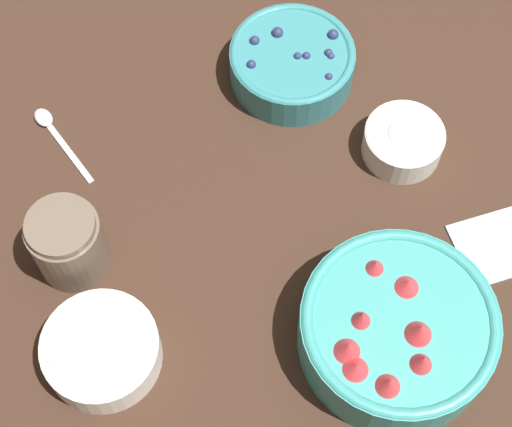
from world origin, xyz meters
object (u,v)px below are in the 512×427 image
Objects in this scene: jar_chocolate at (68,244)px; bowl_bananas at (101,349)px; bowl_cream at (404,140)px; bowl_blueberries at (292,62)px; bowl_strawberries at (397,329)px.

bowl_bananas is at bearing -72.57° from jar_chocolate.
bowl_blueberries is at bearing 136.63° from bowl_cream.
bowl_cream is at bearing -43.37° from bowl_blueberries.
bowl_blueberries reaches higher than bowl_bananas.
bowl_blueberries is 1.67× the size of jar_chocolate.
bowl_blueberries reaches higher than bowl_cream.
bowl_strawberries reaches higher than bowl_blueberries.
bowl_cream is at bearing 34.56° from bowl_bananas.
bowl_strawberries is 2.16× the size of bowl_cream.
bowl_blueberries is 0.39m from jar_chocolate.
bowl_bananas and bowl_cream have the same top height.
bowl_strawberries is 1.33× the size of bowl_blueberries.
jar_chocolate is (-0.38, 0.13, -0.00)m from bowl_strawberries.
bowl_cream is (0.14, -0.13, -0.01)m from bowl_blueberries.
bowl_strawberries is at bearing 0.14° from bowl_bananas.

